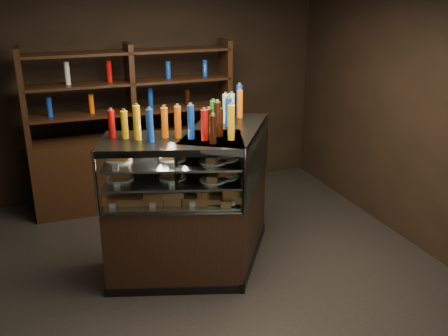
{
  "coord_description": "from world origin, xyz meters",
  "views": [
    {
      "loc": [
        -1.06,
        -3.82,
        2.61
      ],
      "look_at": [
        0.43,
        0.23,
        1.03
      ],
      "focal_mm": 40.0,
      "sensor_mm": 36.0,
      "label": 1
    }
  ],
  "objects": [
    {
      "name": "back_shelving",
      "position": [
        -0.08,
        2.05,
        0.61
      ],
      "size": [
        2.45,
        0.44,
        2.0
      ],
      "rotation": [
        0.0,
        0.0,
        0.01
      ],
      "color": "black",
      "rests_on": "ground"
    },
    {
      "name": "potted_conifer",
      "position": [
        0.46,
        0.22,
        0.5
      ],
      "size": [
        0.41,
        0.41,
        0.87
      ],
      "rotation": [
        0.0,
        0.0,
        -0.17
      ],
      "color": "black",
      "rests_on": "ground"
    },
    {
      "name": "display_case",
      "position": [
        0.22,
        0.31,
        0.46
      ],
      "size": [
        1.88,
        1.4,
        1.38
      ],
      "rotation": [
        0.0,
        0.0,
        0.34
      ],
      "color": "black",
      "rests_on": "ground"
    },
    {
      "name": "bottles_top",
      "position": [
        0.22,
        0.31,
        1.51
      ],
      "size": [
        1.4,
        0.92,
        0.3
      ],
      "color": "silver",
      "rests_on": "display_case"
    },
    {
      "name": "ground",
      "position": [
        0.0,
        0.0,
        0.0
      ],
      "size": [
        5.0,
        5.0,
        0.0
      ],
      "primitive_type": "plane",
      "color": "black",
      "rests_on": "ground"
    },
    {
      "name": "food_display",
      "position": [
        0.22,
        0.3,
        1.01
      ],
      "size": [
        1.57,
        1.06,
        0.43
      ],
      "color": "#C97D48",
      "rests_on": "display_case"
    },
    {
      "name": "room_shell",
      "position": [
        0.0,
        0.0,
        1.94
      ],
      "size": [
        5.02,
        5.02,
        3.01
      ],
      "color": "black",
      "rests_on": "ground"
    }
  ]
}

